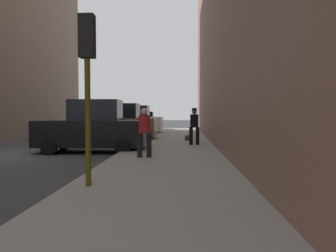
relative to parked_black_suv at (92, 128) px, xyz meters
name	(u,v)px	position (x,y,z in m)	size (l,w,h in m)	color
ground_plane	(20,155)	(-2.65, -1.04, -1.03)	(120.00, 120.00, 0.00)	#38383A
sidewalk	(170,154)	(3.35, -1.04, -0.96)	(4.00, 40.00, 0.15)	gray
parked_black_suv	(92,128)	(0.00, 0.00, 0.00)	(4.66, 2.18, 2.25)	black
parked_bronze_suv	(119,124)	(0.00, 5.80, 0.00)	(4.66, 2.18, 2.25)	brown
parked_white_van	(133,121)	(0.00, 11.78, 0.00)	(4.65, 2.16, 2.25)	silver
parked_gray_coupe	(142,122)	(0.00, 16.94, -0.18)	(4.27, 2.19, 1.79)	slate
fire_hydrant	(138,139)	(1.80, 1.06, -0.54)	(0.42, 0.22, 0.70)	red
traffic_light	(87,62)	(1.85, -7.02, 1.73)	(0.32, 0.32, 3.60)	#514C0F
pedestrian_in_red_jacket	(144,130)	(2.53, -2.55, 0.07)	(0.52, 0.45, 1.71)	black
pedestrian_with_fedora	(194,124)	(4.43, 2.01, 0.10)	(0.52, 0.46, 1.78)	black
duffel_bag	(188,138)	(4.15, 4.51, -0.74)	(0.32, 0.44, 0.28)	#472D19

